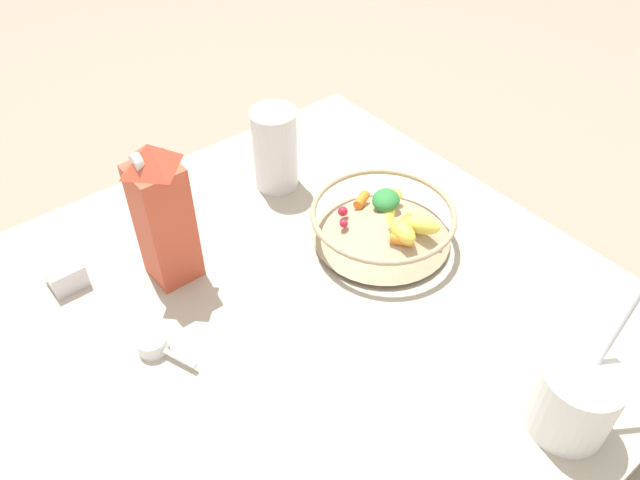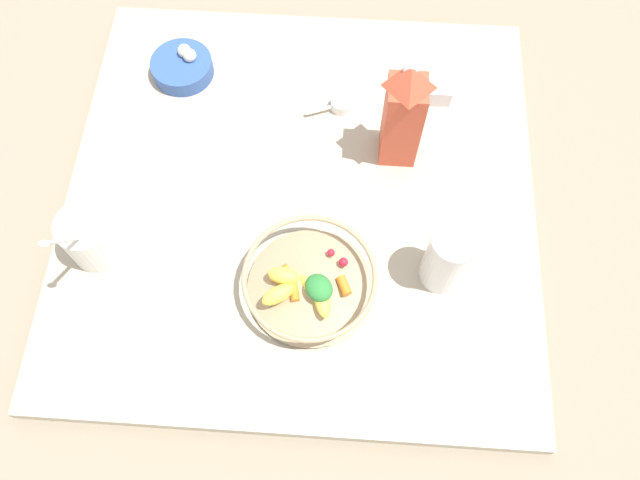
{
  "view_description": "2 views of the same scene",
  "coord_description": "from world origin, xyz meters",
  "px_view_note": "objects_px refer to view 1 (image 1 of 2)",
  "views": [
    {
      "loc": [
        0.52,
        -0.38,
        0.77
      ],
      "look_at": [
        -0.03,
        0.06,
        0.12
      ],
      "focal_mm": 35.0,
      "sensor_mm": 36.0,
      "label": 1
    },
    {
      "loc": [
        -0.08,
        0.61,
        1.14
      ],
      "look_at": [
        -0.05,
        0.13,
        0.09
      ],
      "focal_mm": 35.0,
      "sensor_mm": 36.0,
      "label": 2
    }
  ],
  "objects_px": {
    "yogurt_tub": "(576,397)",
    "spice_jar": "(65,275)",
    "fruit_bowl": "(383,223)",
    "drinking_cup": "(275,148)",
    "milk_carton": "(162,213)"
  },
  "relations": [
    {
      "from": "drinking_cup",
      "to": "spice_jar",
      "type": "xyz_separation_m",
      "value": [
        0.0,
        -0.42,
        -0.06
      ]
    },
    {
      "from": "fruit_bowl",
      "to": "yogurt_tub",
      "type": "distance_m",
      "value": 0.41
    },
    {
      "from": "spice_jar",
      "to": "drinking_cup",
      "type": "bearing_deg",
      "value": 90.22
    },
    {
      "from": "yogurt_tub",
      "to": "spice_jar",
      "type": "xyz_separation_m",
      "value": [
        -0.65,
        -0.41,
        -0.04
      ]
    },
    {
      "from": "fruit_bowl",
      "to": "spice_jar",
      "type": "distance_m",
      "value": 0.52
    },
    {
      "from": "milk_carton",
      "to": "spice_jar",
      "type": "height_order",
      "value": "milk_carton"
    },
    {
      "from": "yogurt_tub",
      "to": "spice_jar",
      "type": "height_order",
      "value": "yogurt_tub"
    },
    {
      "from": "fruit_bowl",
      "to": "yogurt_tub",
      "type": "height_order",
      "value": "yogurt_tub"
    },
    {
      "from": "fruit_bowl",
      "to": "drinking_cup",
      "type": "distance_m",
      "value": 0.25
    },
    {
      "from": "fruit_bowl",
      "to": "drinking_cup",
      "type": "relative_size",
      "value": 1.54
    },
    {
      "from": "milk_carton",
      "to": "spice_jar",
      "type": "distance_m",
      "value": 0.2
    },
    {
      "from": "yogurt_tub",
      "to": "spice_jar",
      "type": "distance_m",
      "value": 0.77
    },
    {
      "from": "drinking_cup",
      "to": "spice_jar",
      "type": "height_order",
      "value": "drinking_cup"
    },
    {
      "from": "yogurt_tub",
      "to": "drinking_cup",
      "type": "distance_m",
      "value": 0.65
    },
    {
      "from": "fruit_bowl",
      "to": "drinking_cup",
      "type": "height_order",
      "value": "drinking_cup"
    }
  ]
}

